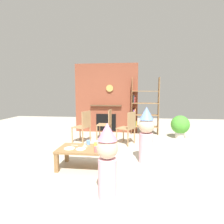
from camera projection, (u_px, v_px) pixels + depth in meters
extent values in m
plane|color=#BCB29E|center=(103.00, 158.00, 3.93)|extent=(12.00, 12.00, 0.00)
cube|color=brown|center=(106.00, 98.00, 6.39)|extent=(2.20, 0.18, 2.40)
cube|color=black|center=(106.00, 122.00, 6.39)|extent=(0.70, 0.02, 0.60)
cube|color=brown|center=(106.00, 106.00, 6.28)|extent=(1.10, 0.10, 0.04)
cylinder|color=tan|center=(110.00, 88.00, 6.22)|extent=(0.24, 0.04, 0.24)
cube|color=olive|center=(132.00, 106.00, 6.12)|extent=(0.02, 0.28, 1.90)
cube|color=olive|center=(158.00, 106.00, 6.01)|extent=(0.02, 0.28, 1.90)
cube|color=olive|center=(145.00, 127.00, 6.15)|extent=(0.86, 0.28, 0.02)
cube|color=olive|center=(145.00, 115.00, 6.10)|extent=(0.86, 0.28, 0.02)
cube|color=olive|center=(145.00, 103.00, 6.05)|extent=(0.86, 0.28, 0.02)
cube|color=olive|center=(145.00, 91.00, 6.01)|extent=(0.86, 0.28, 0.02)
cube|color=#B23333|center=(134.00, 123.00, 6.18)|extent=(0.03, 0.20, 0.23)
cube|color=#3359A5|center=(135.00, 124.00, 6.17)|extent=(0.02, 0.20, 0.18)
cube|color=#3F8C4C|center=(136.00, 123.00, 6.17)|extent=(0.02, 0.20, 0.18)
cube|color=gold|center=(136.00, 124.00, 6.17)|extent=(0.02, 0.20, 0.17)
cube|color=#8C4C99|center=(134.00, 112.00, 6.13)|extent=(0.04, 0.20, 0.16)
cube|color=#D87F3F|center=(135.00, 112.00, 6.13)|extent=(0.03, 0.20, 0.20)
cube|color=#4C4C51|center=(134.00, 99.00, 6.08)|extent=(0.02, 0.20, 0.26)
cube|color=#B23333|center=(135.00, 100.00, 6.08)|extent=(0.03, 0.20, 0.19)
cube|color=olive|center=(86.00, 149.00, 3.41)|extent=(1.03, 0.59, 0.04)
cube|color=olive|center=(57.00, 163.00, 3.24)|extent=(0.07, 0.07, 0.34)
cube|color=olive|center=(109.00, 165.00, 3.13)|extent=(0.07, 0.07, 0.34)
cube|color=olive|center=(67.00, 153.00, 3.74)|extent=(0.07, 0.07, 0.34)
cube|color=olive|center=(112.00, 155.00, 3.63)|extent=(0.07, 0.07, 0.34)
cylinder|color=#F2CC4C|center=(103.00, 143.00, 3.55)|extent=(0.06, 0.06, 0.10)
cylinder|color=#E5666B|center=(96.00, 149.00, 3.18)|extent=(0.07, 0.07, 0.10)
cylinder|color=#669EE0|center=(88.00, 142.00, 3.64)|extent=(0.08, 0.08, 0.09)
cylinder|color=#8CD18C|center=(99.00, 146.00, 3.38)|extent=(0.08, 0.08, 0.10)
cylinder|color=#F2CC4C|center=(96.00, 145.00, 3.48)|extent=(0.07, 0.07, 0.09)
cylinder|color=white|center=(69.00, 148.00, 3.37)|extent=(0.19, 0.19, 0.01)
cylinder|color=white|center=(81.00, 149.00, 3.33)|extent=(0.18, 0.18, 0.01)
cone|color=#EAC68C|center=(85.00, 145.00, 3.50)|extent=(0.10, 0.10, 0.06)
cube|color=silver|center=(74.00, 145.00, 3.57)|extent=(0.15, 0.03, 0.01)
cylinder|color=#EAB2C6|center=(107.00, 179.00, 2.44)|extent=(0.25, 0.25, 0.56)
sphere|color=beige|center=(107.00, 148.00, 2.39)|extent=(0.29, 0.29, 0.29)
cone|color=pink|center=(107.00, 132.00, 2.36)|extent=(0.26, 0.26, 0.23)
cylinder|color=#EAB2C6|center=(146.00, 148.00, 3.67)|extent=(0.27, 0.27, 0.61)
sphere|color=beige|center=(146.00, 125.00, 3.62)|extent=(0.32, 0.32, 0.32)
cone|color=#668CE5|center=(147.00, 113.00, 3.59)|extent=(0.28, 0.28, 0.25)
cube|color=#9E7A51|center=(81.00, 127.00, 5.12)|extent=(0.51, 0.51, 0.02)
cube|color=#9E7A51|center=(86.00, 119.00, 5.01)|extent=(0.17, 0.39, 0.45)
cylinder|color=#9E7A51|center=(80.00, 133.00, 5.39)|extent=(0.04, 0.04, 0.43)
cylinder|color=#9E7A51|center=(72.00, 135.00, 5.07)|extent=(0.04, 0.04, 0.43)
cylinder|color=#9E7A51|center=(90.00, 134.00, 5.22)|extent=(0.04, 0.04, 0.43)
cylinder|color=#9E7A51|center=(83.00, 137.00, 4.91)|extent=(0.04, 0.04, 0.43)
cube|color=#9E7A51|center=(104.00, 125.00, 5.48)|extent=(0.42, 0.42, 0.02)
cube|color=#9E7A51|center=(110.00, 117.00, 5.42)|extent=(0.05, 0.40, 0.45)
cylinder|color=#9E7A51|center=(100.00, 130.00, 5.71)|extent=(0.04, 0.04, 0.43)
cylinder|color=#9E7A51|center=(97.00, 133.00, 5.36)|extent=(0.04, 0.04, 0.43)
cylinder|color=#9E7A51|center=(111.00, 131.00, 5.65)|extent=(0.04, 0.04, 0.43)
cylinder|color=#9E7A51|center=(109.00, 133.00, 5.30)|extent=(0.04, 0.04, 0.43)
cube|color=#9E7A51|center=(126.00, 128.00, 4.95)|extent=(0.54, 0.54, 0.02)
cube|color=#9E7A51|center=(132.00, 120.00, 4.82)|extent=(0.22, 0.37, 0.45)
cylinder|color=#9E7A51|center=(123.00, 134.00, 5.23)|extent=(0.04, 0.04, 0.43)
cylinder|color=#9E7A51|center=(117.00, 137.00, 4.94)|extent=(0.04, 0.04, 0.43)
cylinder|color=#9E7A51|center=(134.00, 136.00, 5.02)|extent=(0.04, 0.04, 0.43)
cylinder|color=#9E7A51|center=(128.00, 139.00, 4.73)|extent=(0.04, 0.04, 0.43)
cylinder|color=beige|center=(180.00, 135.00, 5.61)|extent=(0.28, 0.28, 0.19)
sphere|color=green|center=(180.00, 125.00, 5.57)|extent=(0.56, 0.56, 0.56)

